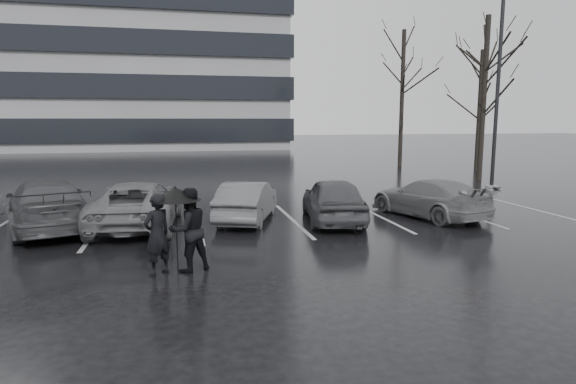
# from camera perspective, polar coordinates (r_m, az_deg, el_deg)

# --- Properties ---
(ground) EXTENTS (160.00, 160.00, 0.00)m
(ground) POSITION_cam_1_polar(r_m,az_deg,el_deg) (12.13, 0.46, -5.86)
(ground) COLOR black
(ground) RESTS_ON ground
(car_main) EXTENTS (2.15, 4.11, 1.33)m
(car_main) POSITION_cam_1_polar(r_m,az_deg,el_deg) (14.38, 5.38, -0.88)
(car_main) COLOR black
(car_main) RESTS_ON ground
(car_west_a) EXTENTS (2.40, 3.86, 1.20)m
(car_west_a) POSITION_cam_1_polar(r_m,az_deg,el_deg) (14.47, -4.87, -1.09)
(car_west_a) COLOR #303032
(car_west_a) RESTS_ON ground
(car_west_b) EXTENTS (2.54, 4.84, 1.30)m
(car_west_b) POSITION_cam_1_polar(r_m,az_deg,el_deg) (14.25, -17.35, -1.40)
(car_west_b) COLOR #49494B
(car_west_b) RESTS_ON ground
(car_west_c) EXTENTS (3.35, 5.16, 1.39)m
(car_west_c) POSITION_cam_1_polar(r_m,az_deg,el_deg) (14.84, -26.63, -1.36)
(car_west_c) COLOR black
(car_west_c) RESTS_ON ground
(car_east) EXTENTS (2.80, 4.41, 1.19)m
(car_east) POSITION_cam_1_polar(r_m,az_deg,el_deg) (15.66, 16.31, -0.68)
(car_east) COLOR #49494B
(car_east) RESTS_ON ground
(pedestrian_left) EXTENTS (0.70, 0.67, 1.62)m
(pedestrian_left) POSITION_cam_1_polar(r_m,az_deg,el_deg) (9.75, -15.24, -4.87)
(pedestrian_left) COLOR black
(pedestrian_left) RESTS_ON ground
(pedestrian_right) EXTENTS (1.01, 0.92, 1.69)m
(pedestrian_right) POSITION_cam_1_polar(r_m,az_deg,el_deg) (9.84, -11.67, -4.40)
(pedestrian_right) COLOR black
(pedestrian_right) RESTS_ON ground
(umbrella) EXTENTS (1.02, 1.02, 1.72)m
(umbrella) POSITION_cam_1_polar(r_m,az_deg,el_deg) (9.78, -13.21, -0.21)
(umbrella) COLOR black
(umbrella) RESTS_ON ground
(lamp_post) EXTENTS (0.50, 0.50, 9.09)m
(lamp_post) POSITION_cam_1_polar(r_m,az_deg,el_deg) (22.48, 23.58, 10.80)
(lamp_post) COLOR gray
(lamp_post) RESTS_ON ground
(stall_stripes) EXTENTS (19.72, 5.00, 0.00)m
(stall_stripes) POSITION_cam_1_polar(r_m,az_deg,el_deg) (14.39, -4.90, -3.57)
(stall_stripes) COLOR #969698
(stall_stripes) RESTS_ON ground
(tree_east) EXTENTS (0.26, 0.26, 8.00)m
(tree_east) POSITION_cam_1_polar(r_m,az_deg,el_deg) (25.98, 22.17, 10.13)
(tree_east) COLOR black
(tree_east) RESTS_ON ground
(tree_ne) EXTENTS (0.26, 0.26, 7.00)m
(tree_ne) POSITION_cam_1_polar(r_m,az_deg,el_deg) (30.68, 21.75, 8.89)
(tree_ne) COLOR black
(tree_ne) RESTS_ON ground
(tree_north) EXTENTS (0.26, 0.26, 8.50)m
(tree_north) POSITION_cam_1_polar(r_m,az_deg,el_deg) (31.56, 13.35, 10.61)
(tree_north) COLOR black
(tree_north) RESTS_ON ground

